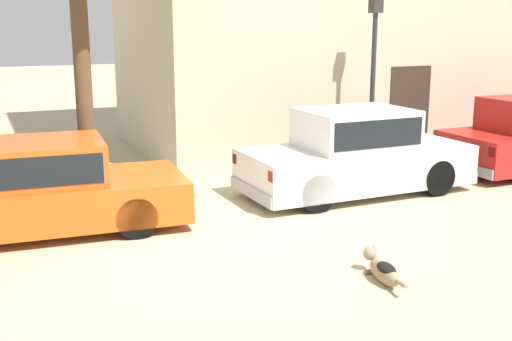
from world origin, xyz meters
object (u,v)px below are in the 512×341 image
object	(u,v)px
parked_sedan_second	(356,153)
street_lamp	(374,61)
parked_sedan_nearest	(39,187)
stray_dog_spotted	(383,269)

from	to	relation	value
parked_sedan_second	street_lamp	xyz separation A→B (m)	(1.32, 1.49, 1.53)
parked_sedan_second	street_lamp	bearing A→B (deg)	47.80
street_lamp	parked_sedan_second	bearing A→B (deg)	-131.68
parked_sedan_nearest	parked_sedan_second	xyz separation A→B (m)	(5.50, -0.07, 0.08)
stray_dog_spotted	street_lamp	bearing A→B (deg)	-24.62
parked_sedan_second	street_lamp	world-z (taller)	street_lamp
parked_sedan_second	stray_dog_spotted	world-z (taller)	parked_sedan_second
stray_dog_spotted	street_lamp	size ratio (longest dim) A/B	0.30
parked_sedan_nearest	stray_dog_spotted	xyz separation A→B (m)	(3.57, -3.70, -0.53)
stray_dog_spotted	parked_sedan_nearest	bearing A→B (deg)	51.75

